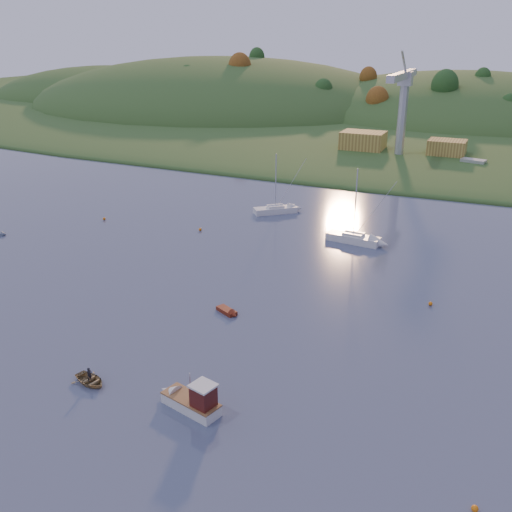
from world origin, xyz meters
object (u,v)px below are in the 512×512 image
at_px(fishing_boat, 187,398).
at_px(sailboat_near, 275,209).
at_px(canoe, 90,380).
at_px(grey_dinghy, 1,234).
at_px(sailboat_far, 353,238).
at_px(red_tender, 230,313).

distance_m(fishing_boat, sailboat_near, 59.62).
bearing_deg(canoe, sailboat_near, 20.01).
xyz_separation_m(canoe, grey_dinghy, (-41.54, 28.16, -0.18)).
xyz_separation_m(sailboat_far, red_tender, (-6.74, -30.52, -0.53)).
distance_m(fishing_boat, sailboat_far, 48.20).
relative_size(sailboat_far, red_tender, 3.42).
height_order(fishing_boat, red_tender, fishing_boat).
height_order(sailboat_near, grey_dinghy, sailboat_near).
distance_m(canoe, grey_dinghy, 50.19).
relative_size(canoe, red_tender, 1.05).
distance_m(sailboat_far, grey_dinghy, 57.84).
height_order(fishing_boat, grey_dinghy, fishing_boat).
relative_size(fishing_boat, canoe, 1.90).
bearing_deg(sailboat_far, sailboat_near, 157.60).
bearing_deg(fishing_boat, red_tender, -61.01).
height_order(sailboat_far, grey_dinghy, sailboat_far).
xyz_separation_m(fishing_boat, sailboat_near, (-15.17, 57.66, -0.21)).
distance_m(sailboat_far, canoe, 50.36).
height_order(fishing_boat, sailboat_near, sailboat_near).
xyz_separation_m(canoe, red_tender, (5.75, 18.26, -0.14)).
relative_size(sailboat_near, sailboat_far, 0.92).
distance_m(sailboat_near, grey_dinghy, 47.50).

